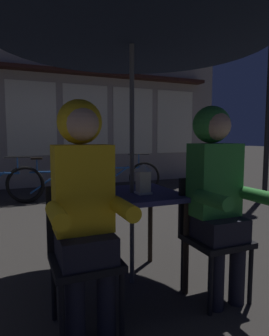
{
  "coord_description": "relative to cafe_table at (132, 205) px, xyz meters",
  "views": [
    {
      "loc": [
        -0.86,
        -2.12,
        1.17
      ],
      "look_at": [
        0.0,
        -0.05,
        0.94
      ],
      "focal_mm": 31.47,
      "sensor_mm": 36.0,
      "label": 1
    }
  ],
  "objects": [
    {
      "name": "shopfront_building",
      "position": [
        -0.42,
        5.39,
        2.45
      ],
      "size": [
        10.0,
        0.93,
        6.2
      ],
      "color": "#9E9389",
      "rests_on": "ground_plane"
    },
    {
      "name": "cafe_table",
      "position": [
        0.0,
        0.0,
        0.0
      ],
      "size": [
        0.72,
        0.72,
        0.74
      ],
      "color": "navy",
      "rests_on": "ground_plane"
    },
    {
      "name": "patio_umbrella",
      "position": [
        0.0,
        0.0,
        1.42
      ],
      "size": [
        2.1,
        2.1,
        2.31
      ],
      "color": "#4C4C51",
      "rests_on": "ground_plane"
    },
    {
      "name": "person_left_hooded",
      "position": [
        -0.48,
        -0.43,
        0.21
      ],
      "size": [
        0.45,
        0.56,
        1.4
      ],
      "color": "black",
      "rests_on": "ground_plane"
    },
    {
      "name": "chair_left",
      "position": [
        -0.48,
        -0.37,
        -0.15
      ],
      "size": [
        0.4,
        0.4,
        0.87
      ],
      "color": "black",
      "rests_on": "ground_plane"
    },
    {
      "name": "ground_plane",
      "position": [
        0.0,
        0.0,
        -0.64
      ],
      "size": [
        60.0,
        60.0,
        0.0
      ],
      "primitive_type": "plane",
      "color": "#2D2B28"
    },
    {
      "name": "chair_right",
      "position": [
        0.48,
        -0.37,
        -0.15
      ],
      "size": [
        0.4,
        0.4,
        0.87
      ],
      "color": "black",
      "rests_on": "ground_plane"
    },
    {
      "name": "bicycle_third",
      "position": [
        -0.19,
        3.4,
        -0.29
      ],
      "size": [
        1.65,
        0.4,
        0.84
      ],
      "color": "black",
      "rests_on": "ground_plane"
    },
    {
      "name": "person_right_hooded",
      "position": [
        0.48,
        -0.43,
        0.21
      ],
      "size": [
        0.45,
        0.56,
        1.4
      ],
      "color": "black",
      "rests_on": "ground_plane"
    },
    {
      "name": "bicycle_fourth",
      "position": [
        1.19,
        3.61,
        -0.29
      ],
      "size": [
        1.65,
        0.42,
        0.84
      ],
      "color": "black",
      "rests_on": "ground_plane"
    },
    {
      "name": "lantern",
      "position": [
        0.06,
        -0.08,
        0.22
      ],
      "size": [
        0.11,
        0.11,
        0.23
      ],
      "color": "white",
      "rests_on": "cafe_table"
    }
  ]
}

